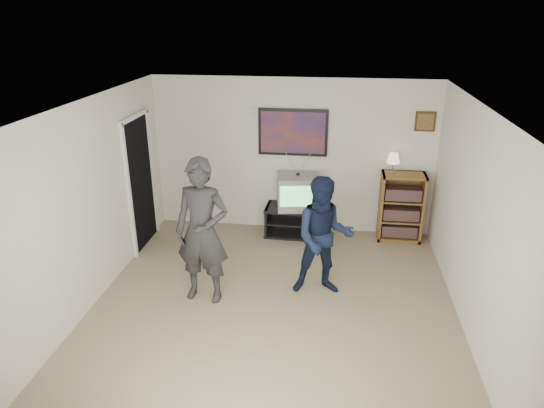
% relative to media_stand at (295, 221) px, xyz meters
% --- Properties ---
extents(room_shell, '(4.51, 5.00, 2.51)m').
position_rel_media_stand_xyz_m(room_shell, '(-0.08, -1.88, 1.01)').
color(room_shell, '#786C4C').
rests_on(room_shell, ground).
extents(media_stand, '(0.98, 0.56, 0.48)m').
position_rel_media_stand_xyz_m(media_stand, '(0.00, 0.00, 0.00)').
color(media_stand, black).
rests_on(media_stand, room_shell).
extents(crt_television, '(0.72, 0.64, 0.55)m').
position_rel_media_stand_xyz_m(crt_television, '(0.03, 0.00, 0.51)').
color(crt_television, gray).
rests_on(crt_television, media_stand).
extents(bookshelf, '(0.67, 0.38, 1.10)m').
position_rel_media_stand_xyz_m(bookshelf, '(1.67, 0.05, 0.31)').
color(bookshelf, brown).
rests_on(bookshelf, room_shell).
extents(table_lamp, '(0.20, 0.20, 0.32)m').
position_rel_media_stand_xyz_m(table_lamp, '(1.48, 0.07, 1.02)').
color(table_lamp, '#FCDCBF').
rests_on(table_lamp, bookshelf).
extents(person_tall, '(0.72, 0.51, 1.86)m').
position_rel_media_stand_xyz_m(person_tall, '(-0.98, -2.02, 0.69)').
color(person_tall, '#262527').
rests_on(person_tall, room_shell).
extents(person_short, '(0.84, 0.69, 1.58)m').
position_rel_media_stand_xyz_m(person_short, '(0.50, -1.68, 0.55)').
color(person_short, black).
rests_on(person_short, room_shell).
extents(controller_left, '(0.07, 0.12, 0.03)m').
position_rel_media_stand_xyz_m(controller_left, '(-1.03, -1.81, 0.95)').
color(controller_left, white).
rests_on(controller_left, person_tall).
extents(controller_right, '(0.08, 0.12, 0.03)m').
position_rel_media_stand_xyz_m(controller_right, '(0.54, -1.49, 0.86)').
color(controller_right, white).
rests_on(controller_right, person_short).
extents(poster, '(1.10, 0.03, 0.75)m').
position_rel_media_stand_xyz_m(poster, '(-0.08, 0.25, 1.41)').
color(poster, black).
rests_on(poster, room_shell).
extents(air_vent, '(0.28, 0.02, 0.14)m').
position_rel_media_stand_xyz_m(air_vent, '(-0.63, 0.25, 1.71)').
color(air_vent, white).
rests_on(air_vent, room_shell).
extents(small_picture, '(0.30, 0.03, 0.30)m').
position_rel_media_stand_xyz_m(small_picture, '(1.92, 0.25, 1.64)').
color(small_picture, black).
rests_on(small_picture, room_shell).
extents(doorway, '(0.03, 0.85, 2.00)m').
position_rel_media_stand_xyz_m(doorway, '(-2.32, -0.63, 0.76)').
color(doorway, black).
rests_on(doorway, room_shell).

